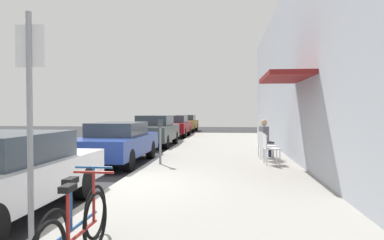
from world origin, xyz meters
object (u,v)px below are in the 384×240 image
at_px(bicycle_0, 75,234).
at_px(seated_patron_2, 266,137).
at_px(parked_car_1, 117,142).
at_px(bicycle_1, 77,223).
at_px(cafe_chair_1, 266,145).
at_px(cafe_chair_2, 264,143).
at_px(street_sign, 30,116).
at_px(cafe_chair_0, 269,147).
at_px(parked_car_2, 155,130).
at_px(parked_car_4, 185,123).
at_px(parking_meter, 160,138).
at_px(parked_car_3, 175,126).

relative_size(bicycle_0, seated_patron_2, 1.33).
xyz_separation_m(parked_car_1, bicycle_1, (1.94, -7.26, -0.22)).
relative_size(cafe_chair_1, cafe_chair_2, 1.00).
bearing_deg(street_sign, parked_car_1, 101.44).
height_order(parked_car_1, cafe_chair_0, parked_car_1).
relative_size(bicycle_0, cafe_chair_2, 1.97).
bearing_deg(street_sign, parked_car_2, 96.49).
distance_m(parked_car_1, parked_car_4, 17.94).
distance_m(parked_car_1, cafe_chair_2, 4.89).
xyz_separation_m(parking_meter, cafe_chair_1, (3.20, 1.06, -0.26)).
height_order(parked_car_2, parking_meter, parked_car_2).
bearing_deg(cafe_chair_2, cafe_chair_0, -90.11).
height_order(bicycle_1, seated_patron_2, seated_patron_2).
xyz_separation_m(parked_car_4, cafe_chair_0, (4.75, -18.36, -0.10)).
height_order(parked_car_2, parked_car_4, parked_car_2).
bearing_deg(street_sign, parking_meter, 89.57).
distance_m(parked_car_4, seated_patron_2, 17.46).
distance_m(parked_car_2, seated_patron_2, 6.67).
distance_m(cafe_chair_0, cafe_chair_2, 1.56).
distance_m(parked_car_4, cafe_chair_1, 18.21).
relative_size(parking_meter, bicycle_1, 0.77).
bearing_deg(street_sign, parked_car_4, 93.39).
xyz_separation_m(parked_car_4, street_sign, (1.50, -25.35, 0.92)).
bearing_deg(cafe_chair_2, bicycle_1, -108.54).
bearing_deg(street_sign, bicycle_1, 18.58).
height_order(parked_car_1, parked_car_4, parked_car_4).
distance_m(parking_meter, seated_patron_2, 3.75).
relative_size(parked_car_1, cafe_chair_2, 5.06).
xyz_separation_m(cafe_chair_0, cafe_chair_1, (0.00, 0.78, 0.00)).
bearing_deg(cafe_chair_0, parked_car_3, 110.81).
xyz_separation_m(parked_car_3, seated_patron_2, (4.81, -10.92, 0.09)).
distance_m(parking_meter, bicycle_1, 6.59).
relative_size(bicycle_1, cafe_chair_1, 1.97).
height_order(street_sign, cafe_chair_1, street_sign).
relative_size(cafe_chair_0, cafe_chair_1, 1.00).
bearing_deg(cafe_chair_1, cafe_chair_2, 89.95).
relative_size(parked_car_1, parked_car_4, 1.00).
distance_m(bicycle_1, seated_patron_2, 8.90).
relative_size(parked_car_1, bicycle_0, 2.57).
bearing_deg(parking_meter, bicycle_1, -86.63).
bearing_deg(seated_patron_2, cafe_chair_1, -94.23).
xyz_separation_m(parked_car_1, seated_patron_2, (4.81, 1.15, 0.12)).
bearing_deg(parked_car_2, cafe_chair_2, -44.29).
height_order(parked_car_1, seated_patron_2, seated_patron_2).
relative_size(parked_car_4, cafe_chair_1, 5.06).
bearing_deg(parked_car_3, parked_car_1, -90.00).
height_order(parking_meter, street_sign, street_sign).
bearing_deg(cafe_chair_0, street_sign, -114.94).
height_order(parked_car_2, cafe_chair_0, parked_car_2).
xyz_separation_m(parking_meter, street_sign, (-0.05, -6.72, 0.75)).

